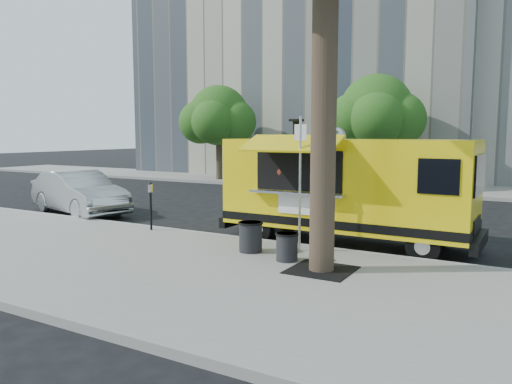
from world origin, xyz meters
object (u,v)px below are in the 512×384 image
Objects in this scene: sign_post at (300,176)px; parking_meter at (151,200)px; far_tree_b at (376,112)px; sedan at (79,193)px; far_tree_a at (219,116)px; trash_bin_right at (287,246)px; trash_bin_left at (251,236)px; food_truck at (345,187)px.

sign_post is 2.25× the size of parking_meter.
far_tree_b is 1.21× the size of sedan.
far_tree_b reaches higher than parking_meter.
far_tree_b reaches higher than far_tree_a.
far_tree_b is 4.12× the size of parking_meter.
sedan is at bearing 161.59° from parking_meter.
parking_meter is 4.87m from sedan.
parking_meter reaches higher than trash_bin_right.
sign_post is 1.74m from trash_bin_left.
sedan is at bearing -117.88° from far_tree_b.
trash_bin_right is (1.06, -0.32, -0.04)m from trash_bin_left.
parking_meter is 2.29× the size of trash_bin_right.
far_tree_b is 14.61m from sign_post.
sign_post is (11.55, -13.85, -1.93)m from far_tree_a.
trash_bin_right is (4.69, -1.12, -0.52)m from parking_meter.
far_tree_a is 1.79× the size of sign_post.
far_tree_a reaches higher than food_truck.
sign_post is 1.67m from trash_bin_right.
trash_bin_left is at bearing -146.43° from sign_post.
sign_post is 0.66× the size of sedan.
far_tree_b is at bearing 100.15° from sign_post.
far_tree_a is 1.18× the size of sedan.
parking_meter is at bearing -98.10° from far_tree_b.
sedan is at bearing -78.88° from far_tree_a.
far_tree_b is 15.78m from trash_bin_right.
sedan is 9.69m from trash_bin_right.
parking_meter reaches higher than trash_bin_left.
trash_bin_left is at bearing -90.66° from sedan.
sedan reaches higher than trash_bin_right.
food_truck reaches higher than parking_meter.
far_tree_b is 9.44× the size of trash_bin_right.
trash_bin_right is at bearing -79.93° from far_tree_b.
far_tree_a reaches higher than trash_bin_right.
far_tree_a is 17.20m from food_truck.
sedan is at bearing -179.63° from food_truck.
trash_bin_right is at bearing -51.63° from far_tree_a.
trash_bin_right is at bearing -16.58° from trash_bin_left.
parking_meter is at bearing -62.85° from far_tree_a.
far_tree_b is at bearing 81.90° from parking_meter.
far_tree_b reaches higher than food_truck.
trash_bin_right is (-0.27, -2.64, -1.00)m from food_truck.
parking_meter is 0.29× the size of sedan.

